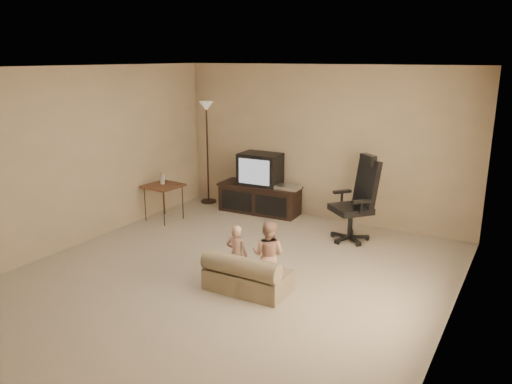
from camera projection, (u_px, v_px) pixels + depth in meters
floor at (230, 277)px, 6.11m from camera, size 5.50×5.50×0.00m
room_shell at (228, 155)px, 5.71m from camera, size 5.50×5.50×5.50m
tv_stand at (260, 188)px, 8.55m from camera, size 1.47×0.61×1.03m
office_chair at (356, 210)px, 7.24m from camera, size 0.82×0.82×1.27m
side_table at (163, 186)px, 8.11m from camera, size 0.59×0.59×0.81m
floor_lamp at (207, 130)px, 8.91m from camera, size 0.29×0.29×1.85m
child_sofa at (246, 276)px, 5.70m from camera, size 0.96×0.56×0.47m
toddler_left at (237, 254)px, 5.85m from camera, size 0.29×0.23×0.74m
toddler_right at (268, 255)px, 5.74m from camera, size 0.42×0.27×0.82m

